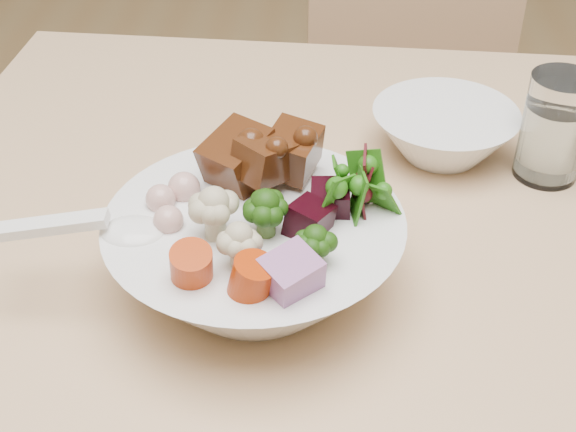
{
  "coord_description": "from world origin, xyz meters",
  "views": [
    {
      "loc": [
        -0.06,
        -0.46,
        1.21
      ],
      "look_at": [
        -0.08,
        0.08,
        0.8
      ],
      "focal_mm": 50.0,
      "sensor_mm": 36.0,
      "label": 1
    }
  ],
  "objects": [
    {
      "name": "chair_far",
      "position": [
        0.1,
        0.72,
        0.44
      ],
      "size": [
        0.39,
        0.39,
        0.78
      ],
      "rotation": [
        0.0,
        0.0,
        0.08
      ],
      "color": "tan",
      "rests_on": "ground"
    },
    {
      "name": "water_glass",
      "position": [
        0.18,
        0.25,
        0.79
      ],
      "size": [
        0.07,
        0.07,
        0.11
      ],
      "color": "white",
      "rests_on": "dining_table"
    },
    {
      "name": "side_bowl",
      "position": [
        0.07,
        0.29,
        0.76
      ],
      "size": [
        0.16,
        0.16,
        0.05
      ],
      "primitive_type": null,
      "color": "white",
      "rests_on": "dining_table"
    },
    {
      "name": "food_bowl",
      "position": [
        -0.11,
        0.06,
        0.78
      ],
      "size": [
        0.25,
        0.25,
        0.14
      ],
      "color": "white",
      "rests_on": "dining_table"
    },
    {
      "name": "soup_spoon",
      "position": [
        -0.23,
        0.04,
        0.81
      ],
      "size": [
        0.15,
        0.05,
        0.03
      ],
      "rotation": [
        0.0,
        0.0,
        0.05
      ],
      "color": "white",
      "rests_on": "food_bowl"
    }
  ]
}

